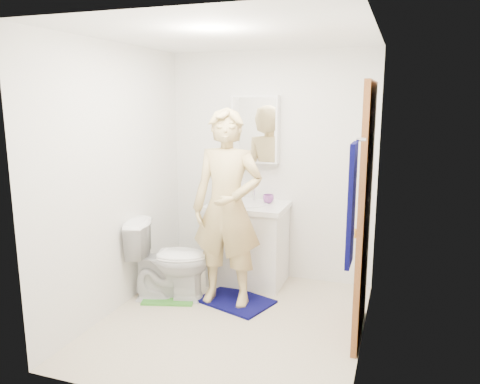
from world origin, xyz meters
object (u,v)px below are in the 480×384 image
(medicine_cabinet, at_px, (255,129))
(soap_dispenser, at_px, (221,195))
(vanity_cabinet, at_px, (248,246))
(toilet, at_px, (169,259))
(man, at_px, (227,208))
(toothbrush_cup, at_px, (268,199))
(towel, at_px, (351,205))

(medicine_cabinet, xyz_separation_m, soap_dispenser, (-0.29, -0.28, -0.66))
(vanity_cabinet, relative_size, toilet, 1.02)
(medicine_cabinet, bearing_deg, toilet, -124.68)
(toilet, relative_size, man, 0.43)
(toothbrush_cup, bearing_deg, towel, -57.89)
(towel, relative_size, toilet, 1.02)
(toilet, bearing_deg, vanity_cabinet, -58.86)
(towel, xyz_separation_m, soap_dispenser, (-1.47, 1.43, -0.31))
(toilet, xyz_separation_m, toothbrush_cup, (0.78, 0.74, 0.50))
(medicine_cabinet, height_order, soap_dispenser, medicine_cabinet)
(vanity_cabinet, xyz_separation_m, soap_dispenser, (-0.29, -0.05, 0.54))
(vanity_cabinet, xyz_separation_m, toothbrush_cup, (0.18, 0.11, 0.49))
(vanity_cabinet, relative_size, towel, 1.00)
(toilet, bearing_deg, toothbrush_cup, -62.10)
(medicine_cabinet, distance_m, toothbrush_cup, 0.74)
(vanity_cabinet, relative_size, soap_dispenser, 4.66)
(vanity_cabinet, height_order, toothbrush_cup, toothbrush_cup)
(medicine_cabinet, relative_size, towel, 0.87)
(towel, relative_size, soap_dispenser, 4.66)
(medicine_cabinet, relative_size, soap_dispenser, 4.07)
(vanity_cabinet, relative_size, toothbrush_cup, 7.09)
(towel, bearing_deg, man, 142.61)
(toilet, xyz_separation_m, soap_dispenser, (0.31, 0.58, 0.54))
(toothbrush_cup, bearing_deg, toilet, -136.36)
(vanity_cabinet, height_order, man, man)
(towel, bearing_deg, toothbrush_cup, 122.11)
(medicine_cabinet, distance_m, soap_dispenser, 0.77)
(medicine_cabinet, bearing_deg, soap_dispenser, -135.92)
(medicine_cabinet, xyz_separation_m, toothbrush_cup, (0.18, -0.12, -0.71))
(toilet, height_order, toothbrush_cup, toothbrush_cup)
(vanity_cabinet, bearing_deg, toilet, -133.13)
(vanity_cabinet, distance_m, medicine_cabinet, 1.22)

